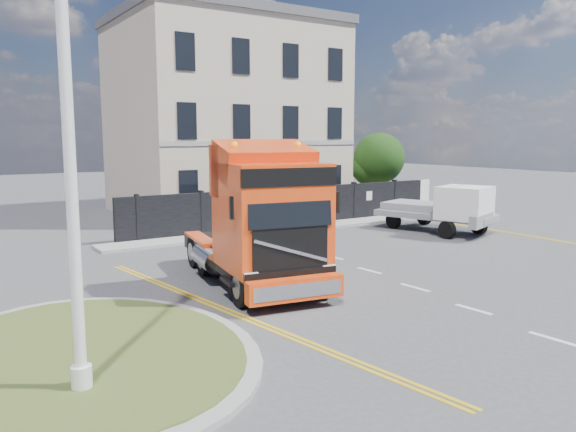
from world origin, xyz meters
TOP-DOWN VIEW (x-y plane):
  - ground at (0.00, 0.00)m, footprint 120.00×120.00m
  - traffic_island at (-7.00, -3.00)m, footprint 6.80×6.80m
  - hoarding_fence at (6.55, 9.00)m, footprint 18.80×0.25m
  - georgian_building at (6.00, 16.50)m, footprint 12.30×10.30m
  - tree at (14.38, 12.10)m, footprint 3.20×3.20m
  - pavement_far at (6.00, 8.10)m, footprint 20.00×1.60m
  - truck at (-1.24, -0.36)m, footprint 3.82×7.51m
  - flatbed_pickup at (11.00, 3.00)m, footprint 3.85×6.01m
  - lamppost_island at (-7.50, -4.73)m, footprint 0.28×0.56m

SIDE VIEW (x-z plane):
  - ground at x=0.00m, z-range 0.00..0.00m
  - pavement_far at x=6.00m, z-range 0.00..0.12m
  - traffic_island at x=-7.00m, z-range 0.00..0.16m
  - hoarding_fence at x=6.55m, z-range 0.00..2.00m
  - flatbed_pickup at x=11.00m, z-range 0.09..2.38m
  - truck at x=-1.24m, z-range -0.22..4.07m
  - tree at x=14.38m, z-range 0.65..5.45m
  - lamppost_island at x=-7.50m, z-range 0.19..9.24m
  - georgian_building at x=6.00m, z-range -0.63..12.17m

